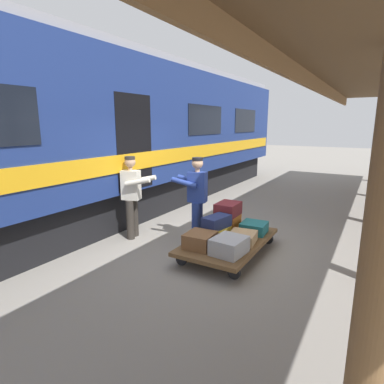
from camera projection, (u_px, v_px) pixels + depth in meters
name	position (u px, v px, depth m)	size (l,w,h in m)	color
ground_plane	(218.00, 247.00, 6.08)	(60.00, 60.00, 0.00)	gray
train_car	(86.00, 136.00, 7.39)	(3.02, 18.10, 4.00)	navy
luggage_cart	(228.00, 241.00, 5.75)	(1.20, 2.12, 0.27)	brown
suitcase_teal_softside	(254.00, 228.00, 6.07)	(0.46, 0.46, 0.20)	#1E666B
suitcase_tan_vintage	(243.00, 237.00, 5.58)	(0.45, 0.49, 0.18)	tan
suitcase_gray_aluminum	(229.00, 246.00, 5.09)	(0.48, 0.55, 0.27)	#9EA0A5
suitcase_orange_carryall	(228.00, 221.00, 6.33)	(0.37, 0.47, 0.28)	#CC6B23
suitcase_yellow_case	(215.00, 232.00, 5.85)	(0.48, 0.57, 0.19)	gold
suitcase_brown_leather	(200.00, 240.00, 5.36)	(0.46, 0.50, 0.25)	brown
suitcase_navy_fabric	(217.00, 222.00, 5.77)	(0.31, 0.55, 0.22)	navy
suitcase_maroon_trunk	(228.00, 209.00, 6.26)	(0.40, 0.53, 0.26)	maroon
porter_in_overalls	(196.00, 196.00, 6.25)	(0.71, 0.51, 1.70)	navy
porter_by_door	(132.00, 194.00, 6.43)	(0.73, 0.55, 1.70)	#332D28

